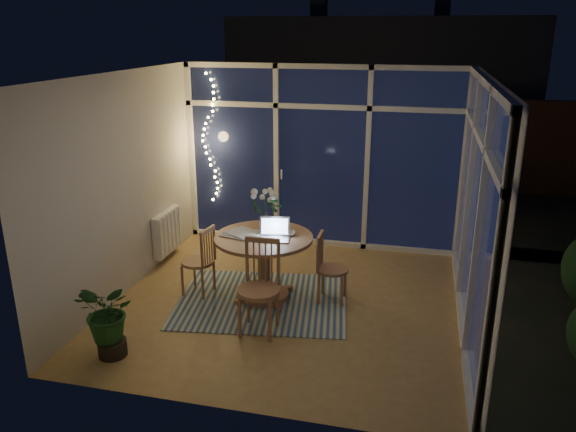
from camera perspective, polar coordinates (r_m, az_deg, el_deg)
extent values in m
plane|color=olive|center=(6.64, 0.13, -8.82)|extent=(4.00, 4.00, 0.00)
plane|color=white|center=(5.92, 0.15, 14.15)|extent=(4.00, 4.00, 0.00)
cube|color=beige|center=(8.05, 3.46, 5.94)|extent=(4.00, 0.04, 2.60)
cube|color=beige|center=(4.35, -6.00, -5.34)|extent=(4.00, 0.04, 2.60)
cube|color=beige|center=(6.88, -16.31, 3.02)|extent=(0.04, 4.00, 2.60)
cube|color=beige|center=(6.03, 18.95, 0.62)|extent=(0.04, 4.00, 2.60)
cube|color=white|center=(8.01, 3.41, 5.88)|extent=(4.00, 0.10, 2.60)
cube|color=white|center=(6.03, 18.58, 0.65)|extent=(0.10, 4.00, 2.60)
cube|color=white|center=(7.88, -12.17, -1.57)|extent=(0.10, 0.70, 0.58)
cube|color=black|center=(11.21, 8.58, 2.22)|extent=(12.00, 6.00, 0.10)
cube|color=#342413|center=(11.52, 6.55, 7.66)|extent=(11.00, 0.08, 1.80)
cube|color=#32343C|center=(14.30, 9.56, 14.89)|extent=(7.00, 3.00, 2.20)
sphere|color=#163219|center=(9.75, 0.20, 3.06)|extent=(0.90, 0.90, 0.90)
cube|color=beige|center=(6.69, -2.65, -8.58)|extent=(2.17, 1.84, 0.01)
cylinder|color=#8B613F|center=(6.61, -2.46, -5.23)|extent=(1.30, 1.30, 0.78)
cube|color=#8B613F|center=(6.77, -9.19, -4.46)|extent=(0.46, 0.46, 0.87)
cube|color=#8B613F|center=(6.53, 4.54, -5.28)|extent=(0.39, 0.39, 0.84)
cube|color=#8B613F|center=(5.83, -3.03, -7.36)|extent=(0.48, 0.48, 1.02)
imported|color=silver|center=(6.72, -2.17, -0.29)|extent=(0.23, 0.23, 0.21)
imported|color=white|center=(6.48, 0.03, -1.81)|extent=(0.17, 0.17, 0.04)
cube|color=white|center=(6.51, -4.55, -1.83)|extent=(0.47, 0.41, 0.02)
cube|color=black|center=(6.33, -1.37, -2.45)|extent=(0.13, 0.11, 0.01)
imported|color=#19461C|center=(5.75, -17.69, -10.10)|extent=(0.68, 0.65, 0.76)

